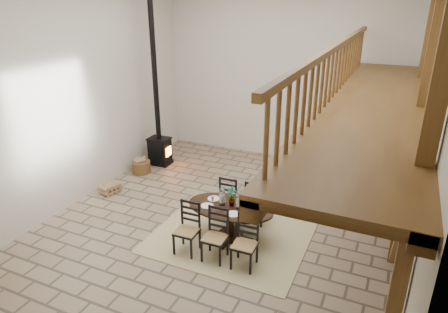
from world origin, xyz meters
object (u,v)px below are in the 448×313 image
at_px(wood_stove, 158,126).
at_px(log_stack, 110,188).
at_px(log_basket, 141,166).
at_px(dining_table, 228,223).

bearing_deg(wood_stove, log_stack, -95.99).
distance_m(wood_stove, log_basket, 1.22).
bearing_deg(wood_stove, dining_table, -41.23).
distance_m(log_basket, log_stack, 1.31).
relative_size(log_basket, log_stack, 0.94).
bearing_deg(dining_table, log_stack, 167.21).
xyz_separation_m(wood_stove, log_basket, (-0.14, -0.73, -0.97)).
bearing_deg(dining_table, wood_stove, 138.96).
bearing_deg(log_basket, dining_table, -29.72).
height_order(dining_table, log_basket, dining_table).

